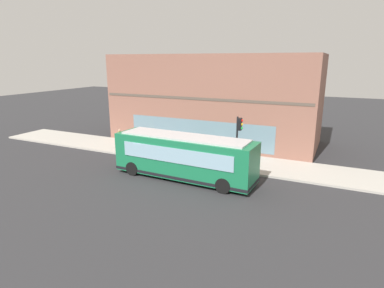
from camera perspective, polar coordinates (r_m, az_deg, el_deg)
name	(u,v)px	position (r m, az deg, el deg)	size (l,w,h in m)	color
ground	(158,174)	(23.51, -6.12, -5.28)	(120.00, 120.00, 0.00)	#2D2D30
sidewalk_curb	(187,155)	(27.50, -0.92, -2.04)	(4.45, 40.00, 0.15)	#B2ADA3
building_corner	(215,99)	(32.40, 4.08, 8.10)	(8.38, 20.02, 8.58)	#8C5B4C
city_bus_nearside	(184,157)	(22.00, -1.47, -2.35)	(2.94, 10.13, 3.07)	#197247
traffic_light_near_corner	(239,133)	(23.45, 8.36, 1.99)	(0.32, 0.49, 3.95)	black
fire_hydrant	(211,154)	(26.32, 3.42, -1.84)	(0.35, 0.35, 0.74)	yellow
pedestrian_walking_along_curb	(120,137)	(30.17, -12.81, 1.24)	(0.32, 0.32, 1.74)	#B23338
pedestrian_by_light_pole	(140,142)	(27.81, -9.36, 0.28)	(0.32, 0.32, 1.75)	#3359A5
newspaper_vending_box	(145,139)	(31.27, -8.41, 0.88)	(0.44, 0.42, 0.90)	#BF3F19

